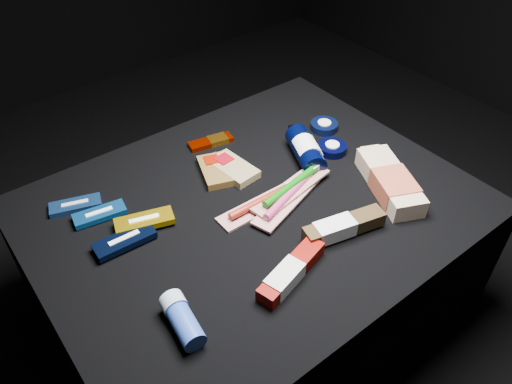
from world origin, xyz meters
TOP-DOWN VIEW (x-y plane):
  - ground at (0.00, 0.00)m, footprint 3.00×3.00m
  - cloth_table at (0.00, 0.00)m, footprint 0.98×0.78m
  - luna_bar_0 at (-0.33, 0.24)m, footprint 0.12×0.08m
  - luna_bar_1 at (-0.30, 0.17)m, footprint 0.12×0.06m
  - luna_bar_2 at (-0.29, 0.06)m, footprint 0.13×0.05m
  - luna_bar_3 at (-0.23, 0.09)m, footprint 0.14×0.08m
  - clif_bar_0 at (-0.01, 0.15)m, footprint 0.10×0.14m
  - clif_bar_1 at (0.01, 0.15)m, footprint 0.06×0.10m
  - clif_bar_2 at (0.03, 0.13)m, footprint 0.08×0.14m
  - power_bar at (0.06, 0.26)m, footprint 0.12×0.06m
  - lotion_bottle at (0.21, 0.05)m, footprint 0.12×0.19m
  - cream_tin_upper at (0.34, 0.12)m, footprint 0.08×0.08m
  - cream_tin_lower at (0.29, 0.04)m, footprint 0.08×0.08m
  - bodywash_bottle at (0.28, -0.16)m, footprint 0.17×0.24m
  - deodorant_stick at (-0.30, -0.18)m, footprint 0.06×0.12m
  - toothbrush_pack_0 at (0.01, -0.02)m, footprint 0.23×0.05m
  - toothbrush_pack_1 at (0.07, -0.05)m, footprint 0.23×0.12m
  - toothbrush_pack_2 at (0.09, -0.03)m, footprint 0.24×0.09m
  - toothpaste_carton_red at (-0.08, -0.22)m, footprint 0.19×0.09m
  - toothpaste_carton_green at (0.09, -0.19)m, footprint 0.19×0.08m

SIDE VIEW (x-z plane):
  - ground at x=0.00m, z-range 0.00..0.00m
  - cloth_table at x=0.00m, z-range 0.00..0.40m
  - power_bar at x=0.06m, z-range 0.40..0.41m
  - luna_bar_0 at x=-0.33m, z-range 0.40..0.41m
  - clif_bar_1 at x=0.01m, z-range 0.40..0.42m
  - toothbrush_pack_0 at x=0.01m, z-range 0.40..0.42m
  - luna_bar_1 at x=-0.30m, z-range 0.40..0.42m
  - clif_bar_0 at x=-0.01m, z-range 0.40..0.42m
  - clif_bar_2 at x=0.03m, z-range 0.40..0.42m
  - cream_tin_upper at x=0.34m, z-range 0.40..0.42m
  - cream_tin_lower at x=0.29m, z-range 0.40..0.42m
  - luna_bar_2 at x=-0.29m, z-range 0.40..0.42m
  - luna_bar_3 at x=-0.23m, z-range 0.41..0.42m
  - toothbrush_pack_1 at x=0.07m, z-range 0.40..0.43m
  - toothpaste_carton_red at x=-0.08m, z-range 0.40..0.43m
  - deodorant_stick at x=-0.30m, z-range 0.40..0.45m
  - toothpaste_carton_green at x=0.09m, z-range 0.41..0.44m
  - toothbrush_pack_2 at x=0.09m, z-range 0.41..0.44m
  - bodywash_bottle at x=0.28m, z-range 0.40..0.45m
  - lotion_bottle at x=0.21m, z-range 0.40..0.46m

